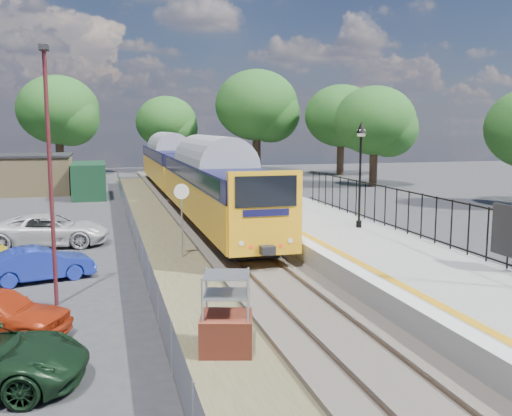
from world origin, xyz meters
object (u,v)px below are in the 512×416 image
object	(u,v)px
victorian_lamp_north	(361,150)
car_blue	(40,264)
carpark_lamp	(50,162)
train	(184,170)
brick_plinth	(226,315)
speed_sign	(182,207)
car_white	(50,230)

from	to	relation	value
victorian_lamp_north	car_blue	world-z (taller)	victorian_lamp_north
carpark_lamp	car_blue	distance (m)	4.81
car_blue	carpark_lamp	bearing A→B (deg)	177.70
victorian_lamp_north	train	bearing A→B (deg)	107.47
victorian_lamp_north	carpark_lamp	xyz separation A→B (m)	(-12.26, -5.24, -0.03)
brick_plinth	car_blue	xyz separation A→B (m)	(-4.88, 7.90, -0.34)
brick_plinth	speed_sign	world-z (taller)	speed_sign
car_blue	car_white	bearing A→B (deg)	-14.70
victorian_lamp_north	brick_plinth	size ratio (longest dim) A/B	2.37
victorian_lamp_north	train	distance (m)	17.76
car_white	victorian_lamp_north	bearing A→B (deg)	-99.58
train	speed_sign	bearing A→B (deg)	-98.37
victorian_lamp_north	train	world-z (taller)	victorian_lamp_north
speed_sign	car_white	distance (m)	6.88
victorian_lamp_north	car_white	xyz separation A→B (m)	(-13.17, 3.92, -3.59)
speed_sign	car_white	bearing A→B (deg)	140.75
victorian_lamp_north	speed_sign	bearing A→B (deg)	-178.83
train	carpark_lamp	xyz separation A→B (m)	(-6.96, -22.08, 1.93)
speed_sign	car_white	world-z (taller)	speed_sign
speed_sign	carpark_lamp	bearing A→B (deg)	-133.31
train	car_blue	bearing A→B (deg)	-112.01
victorian_lamp_north	speed_sign	xyz separation A→B (m)	(-7.80, -0.16, -2.20)
car_blue	speed_sign	bearing A→B (deg)	-84.60
train	speed_sign	world-z (taller)	train
victorian_lamp_north	car_blue	bearing A→B (deg)	-170.30
train	brick_plinth	size ratio (longest dim) A/B	21.07
victorian_lamp_north	brick_plinth	distance (m)	13.41
carpark_lamp	car_white	distance (m)	9.87
train	car_blue	xyz separation A→B (m)	(-7.71, -19.06, -1.75)
brick_plinth	speed_sign	size ratio (longest dim) A/B	0.64
brick_plinth	train	bearing A→B (deg)	84.02
car_white	brick_plinth	bearing A→B (deg)	-153.25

